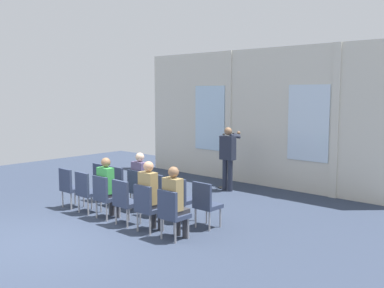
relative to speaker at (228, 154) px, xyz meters
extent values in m
plane|color=#2D384C|center=(0.07, -5.54, -1.02)|extent=(17.59, 17.59, 0.00)
cube|color=beige|center=(0.07, 1.23, 0.95)|extent=(8.47, 0.10, 3.93)
cube|color=silver|center=(-1.63, 1.17, 0.87)|extent=(1.18, 0.04, 2.02)
cube|color=beige|center=(-0.89, 1.17, 0.95)|extent=(0.20, 0.08, 3.93)
cube|color=silver|center=(1.76, 1.17, 0.87)|extent=(1.18, 0.04, 2.02)
cube|color=beige|center=(2.50, 1.17, 0.95)|extent=(0.20, 0.08, 3.93)
cylinder|color=#232838|center=(-0.09, -0.02, -0.59)|extent=(0.14, 0.14, 0.86)
cylinder|color=#232838|center=(0.09, -0.02, -0.59)|extent=(0.14, 0.14, 0.86)
cube|color=#232838|center=(0.00, -0.02, 0.17)|extent=(0.42, 0.22, 0.65)
cube|color=navy|center=(0.00, 0.10, 0.25)|extent=(0.06, 0.01, 0.39)
sphere|color=#8C6647|center=(0.00, -0.01, 0.63)|extent=(0.21, 0.21, 0.21)
cylinder|color=#232838|center=(-0.24, 0.06, 0.27)|extent=(0.09, 0.28, 0.45)
cylinder|color=#232838|center=(0.15, 0.12, 0.49)|extent=(0.15, 0.36, 0.15)
cylinder|color=#232838|center=(0.09, 0.25, 0.51)|extent=(0.11, 0.34, 0.15)
sphere|color=#8C6647|center=(-0.02, 0.51, 0.54)|extent=(0.10, 0.10, 0.10)
cylinder|color=black|center=(-0.28, 0.16, -1.00)|extent=(0.28, 0.28, 0.03)
cylinder|color=black|center=(-0.28, 0.16, -0.26)|extent=(0.02, 0.02, 1.45)
sphere|color=#262626|center=(-0.28, 0.16, 0.50)|extent=(0.07, 0.07, 0.07)
cylinder|color=#99999E|center=(-1.43, -2.74, -0.82)|extent=(0.04, 0.04, 0.40)
cylinder|color=#99999E|center=(-1.79, -2.74, -0.82)|extent=(0.04, 0.04, 0.40)
cylinder|color=#99999E|center=(-1.43, -3.08, -0.82)|extent=(0.04, 0.04, 0.40)
cylinder|color=#99999E|center=(-1.79, -3.08, -0.82)|extent=(0.04, 0.04, 0.40)
cube|color=#2D3851|center=(-1.61, -2.91, -0.58)|extent=(0.46, 0.44, 0.08)
cube|color=#2D3851|center=(-1.61, -3.10, -0.31)|extent=(0.46, 0.06, 0.46)
cylinder|color=#99999E|center=(-0.76, -2.74, -0.82)|extent=(0.04, 0.04, 0.40)
cylinder|color=#99999E|center=(-1.12, -2.74, -0.82)|extent=(0.04, 0.04, 0.40)
cylinder|color=#99999E|center=(-0.76, -3.08, -0.82)|extent=(0.04, 0.04, 0.40)
cylinder|color=#99999E|center=(-1.12, -3.08, -0.82)|extent=(0.04, 0.04, 0.40)
cube|color=#2D3851|center=(-0.94, -2.91, -0.58)|extent=(0.46, 0.44, 0.08)
cube|color=#2D3851|center=(-0.94, -3.10, -0.31)|extent=(0.46, 0.06, 0.46)
cylinder|color=#99999E|center=(-0.09, -2.74, -0.82)|extent=(0.04, 0.04, 0.40)
cylinder|color=#99999E|center=(-0.45, -2.74, -0.82)|extent=(0.04, 0.04, 0.40)
cylinder|color=#99999E|center=(-0.09, -3.08, -0.82)|extent=(0.04, 0.04, 0.40)
cylinder|color=#99999E|center=(-0.45, -3.08, -0.82)|extent=(0.04, 0.04, 0.40)
cube|color=#2D3851|center=(-0.27, -2.91, -0.58)|extent=(0.46, 0.44, 0.08)
cube|color=#2D3851|center=(-0.27, -3.10, -0.31)|extent=(0.46, 0.06, 0.46)
cylinder|color=#2D2D33|center=(-0.36, -2.73, -0.80)|extent=(0.10, 0.10, 0.44)
cylinder|color=#2D2D33|center=(-0.18, -2.73, -0.80)|extent=(0.10, 0.10, 0.44)
cube|color=#2D2D33|center=(-0.27, -2.85, -0.52)|extent=(0.34, 0.36, 0.12)
cube|color=#594C72|center=(-0.27, -2.96, -0.18)|extent=(0.36, 0.20, 0.56)
sphere|color=beige|center=(-0.27, -2.94, 0.21)|extent=(0.20, 0.20, 0.20)
cylinder|color=#99999E|center=(0.58, -2.74, -0.82)|extent=(0.04, 0.04, 0.40)
cylinder|color=#99999E|center=(0.22, -2.74, -0.82)|extent=(0.04, 0.04, 0.40)
cylinder|color=#99999E|center=(0.58, -3.08, -0.82)|extent=(0.04, 0.04, 0.40)
cylinder|color=#99999E|center=(0.22, -3.08, -0.82)|extent=(0.04, 0.04, 0.40)
cube|color=#2D3851|center=(0.40, -2.91, -0.58)|extent=(0.46, 0.44, 0.08)
cube|color=#2D3851|center=(0.40, -3.10, -0.31)|extent=(0.46, 0.06, 0.46)
cylinder|color=#99999E|center=(1.25, -2.74, -0.82)|extent=(0.04, 0.04, 0.40)
cylinder|color=#99999E|center=(0.89, -2.74, -0.82)|extent=(0.04, 0.04, 0.40)
cylinder|color=#99999E|center=(1.25, -3.08, -0.82)|extent=(0.04, 0.04, 0.40)
cylinder|color=#99999E|center=(0.89, -3.08, -0.82)|extent=(0.04, 0.04, 0.40)
cube|color=#2D3851|center=(1.07, -2.91, -0.58)|extent=(0.46, 0.44, 0.08)
cube|color=#2D3851|center=(1.07, -3.10, -0.31)|extent=(0.46, 0.06, 0.46)
cylinder|color=#99999E|center=(1.92, -2.74, -0.82)|extent=(0.04, 0.04, 0.40)
cylinder|color=#99999E|center=(1.56, -2.74, -0.82)|extent=(0.04, 0.04, 0.40)
cylinder|color=#99999E|center=(1.92, -3.08, -0.82)|extent=(0.04, 0.04, 0.40)
cylinder|color=#99999E|center=(1.56, -3.08, -0.82)|extent=(0.04, 0.04, 0.40)
cube|color=#2D3851|center=(1.74, -2.91, -0.58)|extent=(0.46, 0.44, 0.08)
cube|color=#2D3851|center=(1.74, -3.10, -0.31)|extent=(0.46, 0.06, 0.46)
cylinder|color=#99999E|center=(-1.43, -3.69, -0.82)|extent=(0.04, 0.04, 0.40)
cylinder|color=#99999E|center=(-1.79, -3.69, -0.82)|extent=(0.04, 0.04, 0.40)
cylinder|color=#99999E|center=(-1.43, -4.03, -0.82)|extent=(0.04, 0.04, 0.40)
cylinder|color=#99999E|center=(-1.79, -4.03, -0.82)|extent=(0.04, 0.04, 0.40)
cube|color=#2D3851|center=(-1.61, -3.86, -0.58)|extent=(0.46, 0.44, 0.08)
cube|color=#2D3851|center=(-1.61, -4.05, -0.31)|extent=(0.46, 0.06, 0.46)
cylinder|color=#99999E|center=(-0.76, -3.69, -0.82)|extent=(0.04, 0.04, 0.40)
cylinder|color=#99999E|center=(-1.12, -3.69, -0.82)|extent=(0.04, 0.04, 0.40)
cylinder|color=#99999E|center=(-0.76, -4.03, -0.82)|extent=(0.04, 0.04, 0.40)
cylinder|color=#99999E|center=(-1.12, -4.03, -0.82)|extent=(0.04, 0.04, 0.40)
cube|color=#2D3851|center=(-0.94, -3.86, -0.58)|extent=(0.46, 0.44, 0.08)
cube|color=#2D3851|center=(-0.94, -4.05, -0.31)|extent=(0.46, 0.06, 0.46)
cylinder|color=#99999E|center=(-0.09, -3.69, -0.82)|extent=(0.04, 0.04, 0.40)
cylinder|color=#99999E|center=(-0.45, -3.69, -0.82)|extent=(0.04, 0.04, 0.40)
cylinder|color=#99999E|center=(-0.09, -4.03, -0.82)|extent=(0.04, 0.04, 0.40)
cylinder|color=#99999E|center=(-0.45, -4.03, -0.82)|extent=(0.04, 0.04, 0.40)
cube|color=#2D3851|center=(-0.27, -3.86, -0.58)|extent=(0.46, 0.44, 0.08)
cube|color=#2D3851|center=(-0.27, -4.05, -0.31)|extent=(0.46, 0.06, 0.46)
cylinder|color=#2D2D33|center=(-0.36, -3.68, -0.80)|extent=(0.10, 0.10, 0.44)
cylinder|color=#2D2D33|center=(-0.18, -3.68, -0.80)|extent=(0.10, 0.10, 0.44)
cube|color=#2D2D33|center=(-0.27, -3.80, -0.52)|extent=(0.34, 0.36, 0.12)
cube|color=green|center=(-0.27, -3.91, -0.18)|extent=(0.36, 0.20, 0.55)
sphere|color=#8C6647|center=(-0.27, -3.89, 0.20)|extent=(0.20, 0.20, 0.20)
cylinder|color=#99999E|center=(0.58, -3.69, -0.82)|extent=(0.04, 0.04, 0.40)
cylinder|color=#99999E|center=(0.22, -3.69, -0.82)|extent=(0.04, 0.04, 0.40)
cylinder|color=#99999E|center=(0.58, -4.03, -0.82)|extent=(0.04, 0.04, 0.40)
cylinder|color=#99999E|center=(0.22, -4.03, -0.82)|extent=(0.04, 0.04, 0.40)
cube|color=#2D3851|center=(0.40, -3.86, -0.58)|extent=(0.46, 0.44, 0.08)
cube|color=#2D3851|center=(0.40, -4.05, -0.31)|extent=(0.46, 0.06, 0.46)
cylinder|color=#99999E|center=(1.25, -3.69, -0.82)|extent=(0.04, 0.04, 0.40)
cylinder|color=#99999E|center=(0.89, -3.69, -0.82)|extent=(0.04, 0.04, 0.40)
cylinder|color=#99999E|center=(1.25, -4.03, -0.82)|extent=(0.04, 0.04, 0.40)
cylinder|color=#99999E|center=(0.89, -4.03, -0.82)|extent=(0.04, 0.04, 0.40)
cube|color=#2D3851|center=(1.07, -3.86, -0.58)|extent=(0.46, 0.44, 0.08)
cube|color=#2D3851|center=(1.07, -4.05, -0.31)|extent=(0.46, 0.06, 0.46)
cylinder|color=#2D2D33|center=(0.98, -3.68, -0.80)|extent=(0.10, 0.10, 0.44)
cylinder|color=#2D2D33|center=(1.16, -3.68, -0.80)|extent=(0.10, 0.10, 0.44)
cube|color=#2D2D33|center=(1.07, -3.80, -0.52)|extent=(0.34, 0.36, 0.12)
cube|color=#997F4C|center=(1.07, -3.91, -0.15)|extent=(0.36, 0.20, 0.62)
sphere|color=tan|center=(1.07, -3.89, 0.27)|extent=(0.20, 0.20, 0.20)
cylinder|color=#99999E|center=(1.92, -3.69, -0.82)|extent=(0.04, 0.04, 0.40)
cylinder|color=#99999E|center=(1.56, -3.69, -0.82)|extent=(0.04, 0.04, 0.40)
cylinder|color=#99999E|center=(1.92, -4.03, -0.82)|extent=(0.04, 0.04, 0.40)
cylinder|color=#99999E|center=(1.56, -4.03, -0.82)|extent=(0.04, 0.04, 0.40)
cube|color=#2D3851|center=(1.74, -3.86, -0.58)|extent=(0.46, 0.44, 0.08)
cube|color=#2D3851|center=(1.74, -4.05, -0.31)|extent=(0.46, 0.06, 0.46)
cylinder|color=#2D2D33|center=(1.65, -3.68, -0.80)|extent=(0.10, 0.10, 0.44)
cylinder|color=#2D2D33|center=(1.83, -3.68, -0.80)|extent=(0.10, 0.10, 0.44)
cube|color=#2D2D33|center=(1.74, -3.80, -0.52)|extent=(0.34, 0.36, 0.12)
cube|color=#997F4C|center=(1.74, -3.91, -0.16)|extent=(0.36, 0.20, 0.59)
sphere|color=#8C6647|center=(1.74, -3.89, 0.24)|extent=(0.20, 0.20, 0.20)
camera|label=1|loc=(7.27, -9.49, 1.69)|focal=41.19mm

